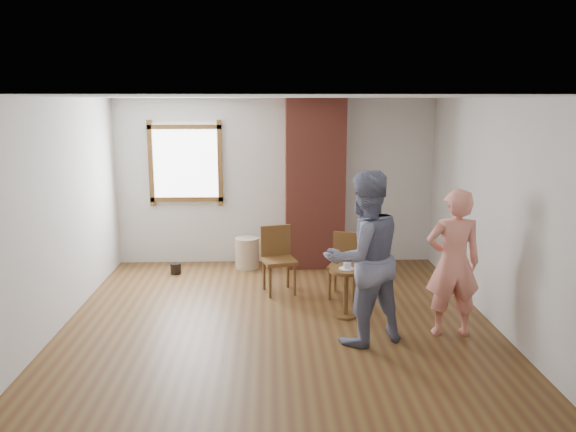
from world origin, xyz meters
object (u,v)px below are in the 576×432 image
at_px(stoneware_crock, 247,253).
at_px(dining_chair_left, 278,255).
at_px(dining_chair_right, 346,261).
at_px(person_pink, 453,263).
at_px(side_table, 346,285).
at_px(man, 363,258).

height_order(stoneware_crock, dining_chair_left, dining_chair_left).
distance_m(dining_chair_right, person_pink, 1.67).
xyz_separation_m(side_table, man, (0.08, -0.70, 0.53)).
height_order(dining_chair_right, man, man).
bearing_deg(stoneware_crock, dining_chair_left, -67.48).
relative_size(stoneware_crock, dining_chair_right, 0.56).
bearing_deg(dining_chair_left, person_pink, -52.58).
xyz_separation_m(stoneware_crock, person_pink, (2.35, -2.63, 0.59)).
xyz_separation_m(dining_chair_right, man, (-0.02, -1.44, 0.46)).
height_order(dining_chair_left, person_pink, person_pink).
xyz_separation_m(dining_chair_left, man, (0.88, -1.66, 0.43)).
bearing_deg(person_pink, stoneware_crock, -45.95).
xyz_separation_m(dining_chair_right, side_table, (-0.10, -0.75, -0.07)).
distance_m(dining_chair_right, side_table, 0.76).
height_order(dining_chair_left, dining_chair_right, dining_chair_left).
bearing_deg(side_table, person_pink, -27.08).
height_order(dining_chair_left, man, man).
bearing_deg(stoneware_crock, man, -64.12).
relative_size(dining_chair_right, man, 0.45).
height_order(man, person_pink, man).
relative_size(dining_chair_left, dining_chair_right, 1.06).
relative_size(stoneware_crock, man, 0.26).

